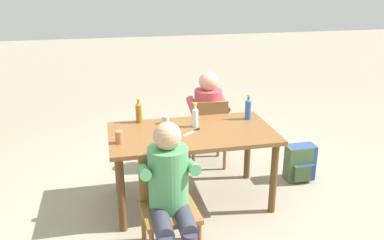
{
  "coord_description": "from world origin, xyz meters",
  "views": [
    {
      "loc": [
        -0.8,
        -3.6,
        2.23
      ],
      "look_at": [
        0.0,
        0.0,
        0.9
      ],
      "focal_mm": 37.77,
      "sensor_mm": 36.0,
      "label": 1
    }
  ],
  "objects": [
    {
      "name": "chair_far_right",
      "position": [
        0.36,
        0.75,
        0.49
      ],
      "size": [
        0.47,
        0.47,
        0.87
      ],
      "color": "olive",
      "rests_on": "ground_plane"
    },
    {
      "name": "cup_terracotta",
      "position": [
        -0.71,
        -0.14,
        0.84
      ],
      "size": [
        0.07,
        0.07,
        0.12
      ],
      "primitive_type": "cylinder",
      "color": "#BC6B47",
      "rests_on": "dining_table"
    },
    {
      "name": "table_knife",
      "position": [
        0.0,
        -0.01,
        0.78
      ],
      "size": [
        0.2,
        0.16,
        0.01
      ],
      "color": "silver",
      "rests_on": "dining_table"
    },
    {
      "name": "bottle_amber",
      "position": [
        -0.48,
        0.38,
        0.89
      ],
      "size": [
        0.06,
        0.06,
        0.26
      ],
      "color": "#996019",
      "rests_on": "dining_table"
    },
    {
      "name": "person_in_white_shirt",
      "position": [
        -0.36,
        -0.86,
        0.66
      ],
      "size": [
        0.47,
        0.61,
        1.18
      ],
      "color": "#4C935B",
      "rests_on": "ground_plane"
    },
    {
      "name": "person_in_plaid_shirt",
      "position": [
        0.36,
        0.86,
        0.66
      ],
      "size": [
        0.47,
        0.61,
        1.18
      ],
      "color": "#B7424C",
      "rests_on": "ground_plane"
    },
    {
      "name": "chair_near_left",
      "position": [
        -0.37,
        -0.75,
        0.49
      ],
      "size": [
        0.47,
        0.47,
        0.87
      ],
      "color": "olive",
      "rests_on": "ground_plane"
    },
    {
      "name": "backpack_by_near_side",
      "position": [
        1.32,
        0.2,
        0.2
      ],
      "size": [
        0.3,
        0.24,
        0.41
      ],
      "color": "#2D4784",
      "rests_on": "ground_plane"
    },
    {
      "name": "bottle_clear",
      "position": [
        0.06,
        0.13,
        0.88
      ],
      "size": [
        0.06,
        0.06,
        0.25
      ],
      "color": "white",
      "rests_on": "dining_table"
    },
    {
      "name": "ground_plane",
      "position": [
        0.0,
        0.0,
        0.0
      ],
      "size": [
        24.0,
        24.0,
        0.0
      ],
      "primitive_type": "plane",
      "color": "gray"
    },
    {
      "name": "bottle_blue",
      "position": [
        0.66,
        0.23,
        0.9
      ],
      "size": [
        0.06,
        0.06,
        0.28
      ],
      "color": "#2D56A3",
      "rests_on": "dining_table"
    },
    {
      "name": "cup_steel",
      "position": [
        -0.22,
        0.28,
        0.82
      ],
      "size": [
        0.07,
        0.07,
        0.08
      ],
      "primitive_type": "cylinder",
      "color": "#B2B7BC",
      "rests_on": "dining_table"
    },
    {
      "name": "backpack_by_far_side",
      "position": [
        1.28,
        0.19,
        0.2
      ],
      "size": [
        0.28,
        0.23,
        0.41
      ],
      "color": "#47663D",
      "rests_on": "ground_plane"
    },
    {
      "name": "dining_table",
      "position": [
        0.0,
        0.0,
        0.68
      ],
      "size": [
        1.62,
        0.89,
        0.78
      ],
      "color": "brown",
      "rests_on": "ground_plane"
    },
    {
      "name": "cup_glass",
      "position": [
        -0.19,
        -0.07,
        0.82
      ],
      "size": [
        0.08,
        0.08,
        0.09
      ],
      "primitive_type": "cylinder",
      "color": "silver",
      "rests_on": "dining_table"
    }
  ]
}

